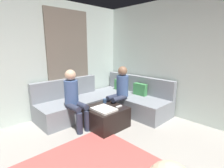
{
  "coord_description": "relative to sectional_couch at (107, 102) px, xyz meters",
  "views": [
    {
      "loc": [
        0.99,
        -0.88,
        1.67
      ],
      "look_at": [
        -1.63,
        1.63,
        0.85
      ],
      "focal_mm": 27.43,
      "sensor_mm": 36.0,
      "label": 1
    }
  ],
  "objects": [
    {
      "name": "game_remote",
      "position": [
        0.74,
        -0.33,
        0.15
      ],
      "size": [
        0.05,
        0.15,
        0.02
      ],
      "primitive_type": "cube",
      "color": "white",
      "rests_on": "ottoman"
    },
    {
      "name": "coffee_mug",
      "position": [
        0.34,
        -0.37,
        0.19
      ],
      "size": [
        0.08,
        0.08,
        0.1
      ],
      "primitive_type": "cylinder",
      "color": "#334C72",
      "rests_on": "ottoman"
    },
    {
      "name": "wall_left",
      "position": [
        -0.86,
        -1.88,
        1.07
      ],
      "size": [
        0.12,
        6.0,
        2.7
      ],
      "primitive_type": "cube",
      "color": "silver",
      "rests_on": "ground_plane"
    },
    {
      "name": "person_on_couch_side",
      "position": [
        0.15,
        -1.02,
        0.38
      ],
      "size": [
        0.6,
        0.3,
        1.2
      ],
      "rotation": [
        0.0,
        0.0,
        -1.57
      ],
      "color": "#2D3347",
      "rests_on": "ground_plane"
    },
    {
      "name": "ottoman",
      "position": [
        0.56,
        -0.55,
        -0.07
      ],
      "size": [
        0.76,
        0.76,
        0.42
      ],
      "primitive_type": "cube",
      "color": "black",
      "rests_on": "ground_plane"
    },
    {
      "name": "folded_blanket",
      "position": [
        0.66,
        -0.67,
        0.16
      ],
      "size": [
        0.44,
        0.36,
        0.04
      ],
      "primitive_type": "cube",
      "color": "white",
      "rests_on": "ottoman"
    },
    {
      "name": "person_on_couch_back",
      "position": [
        0.39,
        0.06,
        0.38
      ],
      "size": [
        0.3,
        0.6,
        1.2
      ],
      "rotation": [
        0.0,
        0.0,
        3.14
      ],
      "color": "#2D3347",
      "rests_on": "ground_plane"
    },
    {
      "name": "wall_back",
      "position": [
        2.08,
        1.06,
        1.07
      ],
      "size": [
        6.0,
        0.12,
        2.7
      ],
      "primitive_type": "cube",
      "color": "silver",
      "rests_on": "ground_plane"
    },
    {
      "name": "sectional_couch",
      "position": [
        0.0,
        0.0,
        0.0
      ],
      "size": [
        2.1,
        2.55,
        0.87
      ],
      "color": "gray",
      "rests_on": "ground_plane"
    },
    {
      "name": "curtain_panel",
      "position": [
        -0.76,
        -0.58,
        0.97
      ],
      "size": [
        0.06,
        1.1,
        2.5
      ],
      "primitive_type": "cube",
      "color": "#726659",
      "rests_on": "ground_plane"
    }
  ]
}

